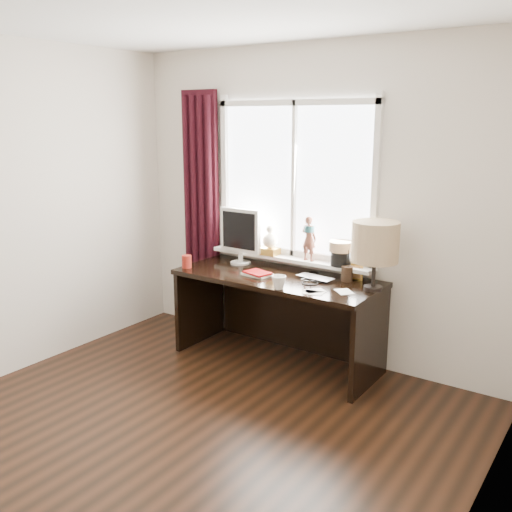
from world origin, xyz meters
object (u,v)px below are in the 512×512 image
Objects in this scene: mug at (279,282)px; table_lamp at (375,243)px; desk at (283,301)px; red_cup at (187,262)px; laptop at (316,278)px; monitor at (240,233)px.

table_lamp is at bearing 32.23° from mug.
desk is 3.27× the size of table_lamp.
desk is at bearing 21.99° from red_cup.
red_cup is at bearing -157.13° from laptop.
laptop is at bearing -5.37° from monitor.
red_cup is 1.64m from table_lamp.
monitor is 0.94× the size of table_lamp.
monitor is at bearing 172.97° from desk.
table_lamp is (0.49, -0.01, 0.35)m from laptop.
red_cup is at bearing -128.25° from monitor.
mug is (-0.11, -0.38, 0.04)m from laptop.
monitor is at bearing 176.40° from table_lamp.
monitor is 1.29m from table_lamp.
red_cup is (-0.99, 0.08, -0.00)m from mug.
mug is 1.01× the size of red_cup.
laptop is 0.40m from desk.
desk is 0.72m from monitor.
monitor reaches higher than laptop.
red_cup is 0.89m from desk.
mug is 0.99m from red_cup.
monitor reaches higher than desk.
table_lamp reaches higher than laptop.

